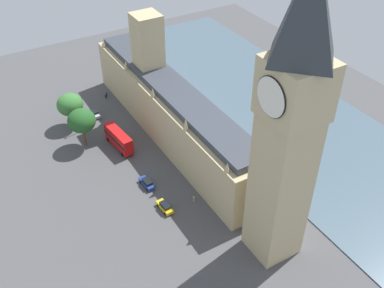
# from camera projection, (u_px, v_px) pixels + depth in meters

# --- Properties ---
(ground_plane) EXTENTS (139.82, 139.82, 0.00)m
(ground_plane) POSITION_uv_depth(u_px,v_px,m) (167.00, 138.00, 116.38)
(ground_plane) COLOR #4C4C4F
(river_thames) EXTENTS (40.46, 125.84, 0.25)m
(river_thames) POSITION_uv_depth(u_px,v_px,m) (266.00, 103.00, 129.26)
(river_thames) COLOR #475B6B
(river_thames) RESTS_ON ground
(parliament_building) EXTENTS (11.44, 69.82, 28.38)m
(parliament_building) POSITION_uv_depth(u_px,v_px,m) (170.00, 107.00, 113.18)
(parliament_building) COLOR tan
(parliament_building) RESTS_ON ground
(clock_tower) EXTENTS (9.29, 9.29, 57.30)m
(clock_tower) POSITION_uv_depth(u_px,v_px,m) (290.00, 122.00, 70.13)
(clock_tower) COLOR tan
(clock_tower) RESTS_ON ground
(car_silver_under_trees) EXTENTS (2.04, 4.15, 1.74)m
(car_silver_under_trees) POSITION_uv_depth(u_px,v_px,m) (95.00, 114.00, 123.61)
(car_silver_under_trees) COLOR #B7B7BC
(car_silver_under_trees) RESTS_ON ground
(double_decker_bus_near_tower) EXTENTS (3.58, 10.70, 4.75)m
(double_decker_bus_near_tower) POSITION_uv_depth(u_px,v_px,m) (119.00, 139.00, 111.60)
(double_decker_bus_near_tower) COLOR red
(double_decker_bus_near_tower) RESTS_ON ground
(car_blue_by_river_gate) EXTENTS (2.02, 4.83, 1.74)m
(car_blue_by_river_gate) POSITION_uv_depth(u_px,v_px,m) (147.00, 183.00, 101.36)
(car_blue_by_river_gate) COLOR navy
(car_blue_by_river_gate) RESTS_ON ground
(car_yellow_cab_midblock) EXTENTS (2.07, 4.71, 1.74)m
(car_yellow_cab_midblock) POSITION_uv_depth(u_px,v_px,m) (165.00, 207.00, 95.46)
(car_yellow_cab_midblock) COLOR gold
(car_yellow_cab_midblock) RESTS_ON ground
(pedestrian_leading) EXTENTS (0.51, 0.61, 1.54)m
(pedestrian_leading) POSITION_uv_depth(u_px,v_px,m) (194.00, 199.00, 97.56)
(pedestrian_leading) COLOR gray
(pedestrian_leading) RESTS_ON ground
(pedestrian_kerbside) EXTENTS (0.65, 0.57, 1.64)m
(pedestrian_kerbside) POSITION_uv_depth(u_px,v_px,m) (106.00, 94.00, 132.04)
(pedestrian_kerbside) COLOR black
(pedestrian_kerbside) RESTS_ON ground
(pedestrian_corner) EXTENTS (0.51, 0.61, 1.58)m
(pedestrian_corner) POSITION_uv_depth(u_px,v_px,m) (106.00, 96.00, 131.27)
(pedestrian_corner) COLOR navy
(pedestrian_corner) RESTS_ON ground
(plane_tree_trailing) EXTENTS (6.89, 6.89, 10.34)m
(plane_tree_trailing) POSITION_uv_depth(u_px,v_px,m) (82.00, 121.00, 109.47)
(plane_tree_trailing) COLOR brown
(plane_tree_trailing) RESTS_ON ground
(plane_tree_far_end) EXTENTS (6.81, 6.81, 9.39)m
(plane_tree_far_end) POSITION_uv_depth(u_px,v_px,m) (70.00, 105.00, 116.86)
(plane_tree_far_end) COLOR brown
(plane_tree_far_end) RESTS_ON ground
(street_lamp_opposite_hall) EXTENTS (0.56, 0.56, 6.91)m
(street_lamp_opposite_hall) POSITION_uv_depth(u_px,v_px,m) (73.00, 111.00, 117.59)
(street_lamp_opposite_hall) COLOR black
(street_lamp_opposite_hall) RESTS_ON ground
(street_lamp_slot_10) EXTENTS (0.56, 0.56, 6.53)m
(street_lamp_slot_10) POSITION_uv_depth(u_px,v_px,m) (77.00, 118.00, 115.52)
(street_lamp_slot_10) COLOR black
(street_lamp_slot_10) RESTS_ON ground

